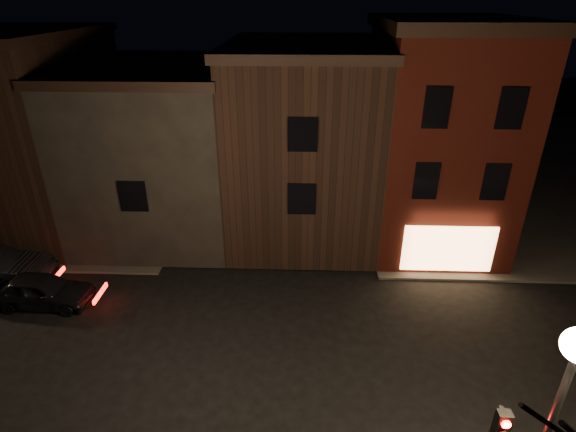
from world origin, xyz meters
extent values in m
plane|color=black|center=(0.00, 0.00, 0.00)|extent=(120.00, 120.00, 0.00)
cube|color=#2D2B28|center=(20.00, 20.00, 0.06)|extent=(30.00, 30.00, 0.12)
cube|color=#2D2B28|center=(-20.00, 20.00, 0.06)|extent=(30.00, 30.00, 0.12)
cube|color=#41110B|center=(8.00, 9.50, 5.12)|extent=(6.00, 8.00, 10.00)
cube|color=black|center=(8.00, 9.50, 10.37)|extent=(6.50, 8.50, 0.50)
cube|color=#FFB972|center=(8.00, 5.45, 1.42)|extent=(4.00, 0.12, 2.20)
cube|color=black|center=(1.50, 10.50, 4.62)|extent=(7.00, 10.00, 9.00)
cube|color=black|center=(1.50, 10.50, 9.32)|extent=(7.30, 10.30, 0.40)
cube|color=black|center=(-5.75, 10.50, 4.12)|extent=(7.50, 10.00, 8.00)
cube|color=black|center=(-5.75, 10.50, 8.32)|extent=(7.80, 10.30, 0.40)
cube|color=black|center=(-13.00, 10.50, 4.87)|extent=(7.00, 10.00, 9.50)
cube|color=black|center=(5.60, -5.58, 3.72)|extent=(0.28, 0.22, 0.90)
cylinder|color=#FF0C07|center=(5.60, -5.70, 4.00)|extent=(0.18, 0.06, 0.18)
imported|color=black|center=(-9.02, 2.73, 0.69)|extent=(4.06, 1.72, 1.37)
camera|label=1|loc=(1.57, -11.87, 11.54)|focal=28.00mm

